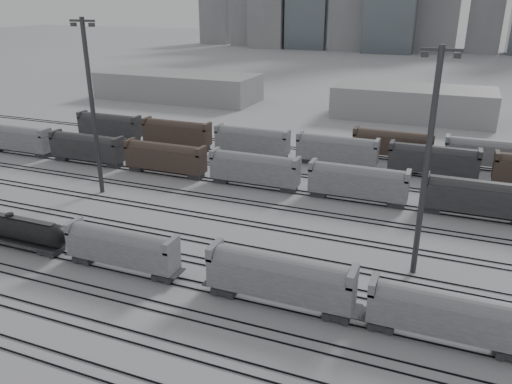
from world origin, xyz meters
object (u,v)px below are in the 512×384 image
at_px(light_mast_c, 427,161).
at_px(hopper_car_b, 280,276).
at_px(hopper_car_a, 122,246).
at_px(hopper_car_c, 447,313).
at_px(tank_car_b, 12,228).

bearing_deg(light_mast_c, hopper_car_b, -135.35).
bearing_deg(hopper_car_a, hopper_car_c, 0.00).
bearing_deg(tank_car_b, hopper_car_a, 0.00).
relative_size(tank_car_b, hopper_car_c, 1.22).
height_order(tank_car_b, hopper_car_b, hopper_car_b).
bearing_deg(light_mast_c, hopper_car_a, -159.02).
relative_size(hopper_car_c, light_mast_c, 0.55).
height_order(hopper_car_c, light_mast_c, light_mast_c).
height_order(hopper_car_a, hopper_car_b, hopper_car_b).
xyz_separation_m(hopper_car_b, hopper_car_c, (15.77, 0.00, -0.27)).
height_order(tank_car_b, light_mast_c, light_mast_c).
distance_m(tank_car_b, hopper_car_c, 51.24).
relative_size(tank_car_b, light_mast_c, 0.68).
xyz_separation_m(tank_car_b, light_mast_c, (47.48, 11.87, 10.88)).
xyz_separation_m(tank_car_b, hopper_car_a, (16.52, 0.00, 0.61)).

